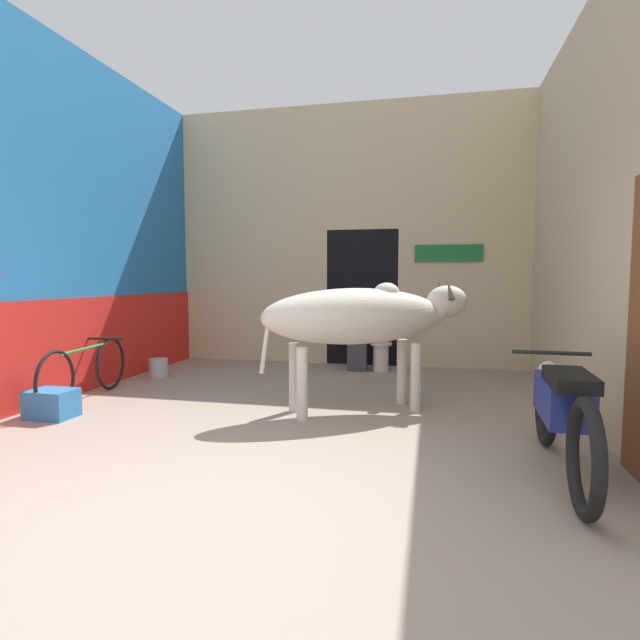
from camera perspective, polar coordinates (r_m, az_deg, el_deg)
ground_plane at (r=3.21m, az=-14.48°, el=-20.84°), size 30.00×30.00×0.00m
wall_left_shopfront at (r=6.71m, az=-26.55°, el=9.42°), size 0.25×5.28×4.09m
wall_back_with_doorway at (r=8.18m, az=3.83°, el=7.42°), size 5.55×0.93×4.09m
wall_right_with_door at (r=5.42m, az=29.48°, el=10.98°), size 0.22×5.28×4.09m
cow at (r=5.16m, az=5.03°, el=0.31°), size 2.21×1.49×1.38m
motorcycle_near at (r=3.92m, az=25.96°, el=-9.25°), size 0.58×2.02×0.81m
bicycle at (r=6.27m, az=-25.19°, el=-5.25°), size 0.44×1.73×0.66m
shopkeeper_seated at (r=7.53m, az=4.43°, el=-1.16°), size 0.40×0.33×1.15m
plastic_stool at (r=7.48m, az=6.96°, el=-4.08°), size 0.32×0.32×0.43m
crate at (r=5.67m, az=-28.33°, el=-8.42°), size 0.44×0.32×0.28m
bucket at (r=7.35m, az=-17.97°, el=-5.23°), size 0.26×0.26×0.26m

